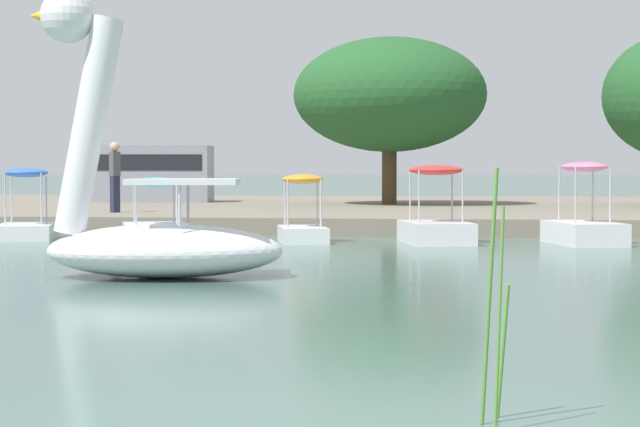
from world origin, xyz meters
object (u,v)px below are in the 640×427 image
pedal_boat_orange (303,222)px  pedal_boat_red (436,221)px  pedal_boat_pink (584,222)px  pedal_boat_blue (26,218)px  pedal_boat_cyan (156,223)px  tree_broadleaf_behind_dock (389,95)px  parked_van (146,171)px  swan_boat (149,216)px  person_on_path (115,174)px

pedal_boat_orange → pedal_boat_red: bearing=1.8°
pedal_boat_red → pedal_boat_orange: (-2.70, -0.08, -0.04)m
pedal_boat_pink → pedal_boat_blue: 11.63m
pedal_boat_cyan → tree_broadleaf_behind_dock: (3.90, 12.72, 3.39)m
pedal_boat_red → parked_van: size_ratio=0.54×
swan_boat → parked_van: bearing=106.1°
pedal_boat_red → pedal_boat_blue: bearing=178.9°
pedal_boat_cyan → tree_broadleaf_behind_dock: tree_broadleaf_behind_dock is taller
pedal_boat_orange → tree_broadleaf_behind_dock: (0.78, 12.82, 3.36)m
pedal_boat_pink → swan_boat: bearing=-128.8°
pedal_boat_cyan → person_on_path: size_ratio=1.39×
parked_van → pedal_boat_pink: bearing=-47.7°
tree_broadleaf_behind_dock → parked_van: (-8.22, 1.69, -2.37)m
pedal_boat_pink → parked_van: parked_van is taller
swan_boat → parked_van: swan_boat is taller
pedal_boat_blue → tree_broadleaf_behind_dock: bearing=61.7°
pedal_boat_blue → person_on_path: bearing=85.0°
pedal_boat_orange → tree_broadleaf_behind_dock: bearing=86.5°
pedal_boat_cyan → swan_boat: bearing=-75.0°
pedal_boat_orange → person_on_path: (-5.56, 5.11, 0.96)m
pedal_boat_orange → pedal_boat_blue: pedal_boat_blue is taller
pedal_boat_blue → pedal_boat_orange: bearing=-2.4°
swan_boat → pedal_boat_cyan: size_ratio=1.61×
swan_boat → pedal_boat_orange: bearing=83.4°
pedal_boat_orange → pedal_boat_cyan: bearing=178.3°
swan_boat → pedal_boat_pink: 10.50m
swan_boat → pedal_boat_blue: 9.74m
pedal_boat_cyan → tree_broadleaf_behind_dock: bearing=73.0°
pedal_boat_red → pedal_boat_orange: bearing=-178.2°
swan_boat → tree_broadleaf_behind_dock: bearing=85.3°
pedal_boat_cyan → pedal_boat_pink: bearing=0.1°
pedal_boat_orange → person_on_path: 7.62m
swan_boat → person_on_path: size_ratio=2.23×
swan_boat → tree_broadleaf_behind_dock: 21.16m
pedal_boat_orange → parked_van: 16.33m
pedal_boat_pink → pedal_boat_cyan: (-8.75, -0.02, -0.06)m
pedal_boat_red → pedal_boat_blue: (-8.69, 0.16, -0.01)m
pedal_boat_blue → tree_broadleaf_behind_dock: size_ratio=0.26×
person_on_path → parked_van: bearing=101.3°
pedal_boat_orange → pedal_boat_pink: bearing=1.1°
pedal_boat_cyan → parked_van: size_ratio=0.55×
pedal_boat_orange → pedal_boat_cyan: pedal_boat_orange is taller
pedal_boat_blue → parked_van: parked_van is taller
pedal_boat_orange → tree_broadleaf_behind_dock: size_ratio=0.23×
pedal_boat_red → pedal_boat_orange: pedal_boat_red is taller
pedal_boat_blue → parked_van: 14.36m
pedal_boat_red → pedal_boat_blue: size_ratio=1.10×
pedal_boat_pink → person_on_path: person_on_path is taller
tree_broadleaf_behind_dock → pedal_boat_orange: bearing=-93.5°
person_on_path → pedal_boat_blue: bearing=-95.0°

